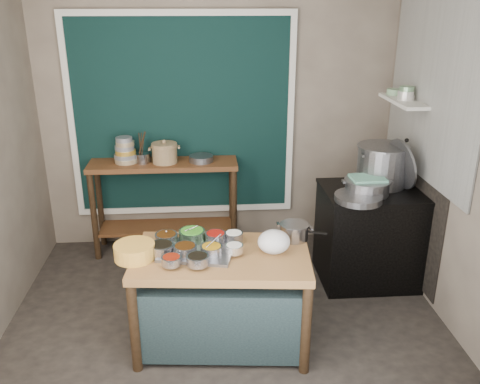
{
  "coord_description": "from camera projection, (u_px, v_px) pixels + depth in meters",
  "views": [
    {
      "loc": [
        -0.15,
        -3.51,
        2.45
      ],
      "look_at": [
        0.13,
        0.25,
        1.01
      ],
      "focal_mm": 38.0,
      "sensor_mm": 36.0,
      "label": 1
    }
  ],
  "objects": [
    {
      "name": "floor",
      "position": [
        226.0,
        319.0,
        4.16
      ],
      "size": [
        3.5,
        3.0,
        0.02
      ],
      "primitive_type": "cube",
      "color": "#302A25",
      "rests_on": "ground"
    },
    {
      "name": "back_wall",
      "position": [
        218.0,
        111.0,
        5.06
      ],
      "size": [
        3.5,
        0.02,
        2.8
      ],
      "primitive_type": "cube",
      "color": "#75695A",
      "rests_on": "floor"
    },
    {
      "name": "right_wall",
      "position": [
        460.0,
        149.0,
        3.78
      ],
      "size": [
        0.02,
        3.0,
        2.8
      ],
      "primitive_type": "cube",
      "color": "#75695A",
      "rests_on": "floor"
    },
    {
      "name": "curtain_panel",
      "position": [
        182.0,
        117.0,
        5.02
      ],
      "size": [
        2.1,
        0.02,
        1.9
      ],
      "primitive_type": "cube",
      "color": "black",
      "rests_on": "back_wall"
    },
    {
      "name": "curtain_frame",
      "position": [
        182.0,
        117.0,
        5.01
      ],
      "size": [
        2.22,
        0.03,
        2.02
      ],
      "primitive_type": null,
      "color": "beige",
      "rests_on": "back_wall"
    },
    {
      "name": "tile_panel",
      "position": [
        434.0,
        77.0,
        4.13
      ],
      "size": [
        0.02,
        1.7,
        1.7
      ],
      "primitive_type": "cube",
      "color": "#B2B2AA",
      "rests_on": "right_wall"
    },
    {
      "name": "soot_patch",
      "position": [
        412.0,
        203.0,
        4.63
      ],
      "size": [
        0.01,
        1.3,
        1.3
      ],
      "primitive_type": "cube",
      "color": "black",
      "rests_on": "right_wall"
    },
    {
      "name": "wall_shelf",
      "position": [
        404.0,
        101.0,
        4.49
      ],
      "size": [
        0.22,
        0.7,
        0.03
      ],
      "primitive_type": "cube",
      "color": "beige",
      "rests_on": "right_wall"
    },
    {
      "name": "prep_table",
      "position": [
        222.0,
        299.0,
        3.74
      ],
      "size": [
        1.31,
        0.83,
        0.75
      ],
      "primitive_type": "cube",
      "rotation": [
        0.0,
        0.0,
        -0.09
      ],
      "color": "brown",
      "rests_on": "floor"
    },
    {
      "name": "back_counter",
      "position": [
        166.0,
        207.0,
        5.14
      ],
      "size": [
        1.45,
        0.4,
        0.95
      ],
      "primitive_type": "cube",
      "color": "#543418",
      "rests_on": "floor"
    },
    {
      "name": "stove_block",
      "position": [
        371.0,
        237.0,
        4.61
      ],
      "size": [
        0.9,
        0.68,
        0.85
      ],
      "primitive_type": "cube",
      "color": "black",
      "rests_on": "floor"
    },
    {
      "name": "stove_top",
      "position": [
        376.0,
        191.0,
        4.46
      ],
      "size": [
        0.92,
        0.69,
        0.03
      ],
      "primitive_type": "cube",
      "color": "black",
      "rests_on": "stove_block"
    },
    {
      "name": "condiment_tray",
      "position": [
        197.0,
        252.0,
        3.62
      ],
      "size": [
        0.58,
        0.47,
        0.02
      ],
      "primitive_type": "cube",
      "rotation": [
        0.0,
        0.0,
        -0.22
      ],
      "color": "gray",
      "rests_on": "prep_table"
    },
    {
      "name": "condiment_bowls",
      "position": [
        193.0,
        245.0,
        3.62
      ],
      "size": [
        0.67,
        0.55,
        0.08
      ],
      "color": "gray",
      "rests_on": "condiment_tray"
    },
    {
      "name": "yellow_basin",
      "position": [
        135.0,
        251.0,
        3.53
      ],
      "size": [
        0.32,
        0.32,
        0.11
      ],
      "primitive_type": "cylinder",
      "rotation": [
        0.0,
        0.0,
        -0.15
      ],
      "color": "#BF8536",
      "rests_on": "prep_table"
    },
    {
      "name": "saucepan",
      "position": [
        294.0,
        231.0,
        3.81
      ],
      "size": [
        0.29,
        0.29,
        0.12
      ],
      "primitive_type": null,
      "rotation": [
        0.0,
        0.0,
        -0.34
      ],
      "color": "gray",
      "rests_on": "prep_table"
    },
    {
      "name": "plastic_bag_a",
      "position": [
        274.0,
        242.0,
        3.6
      ],
      "size": [
        0.27,
        0.24,
        0.17
      ],
      "primitive_type": "ellipsoid",
      "rotation": [
        0.0,
        0.0,
        -0.23
      ],
      "color": "white",
      "rests_on": "prep_table"
    },
    {
      "name": "plastic_bag_b",
      "position": [
        273.0,
        242.0,
        3.62
      ],
      "size": [
        0.22,
        0.19,
        0.16
      ],
      "primitive_type": "ellipsoid",
      "rotation": [
        0.0,
        0.0,
        0.08
      ],
      "color": "white",
      "rests_on": "prep_table"
    },
    {
      "name": "bowl_stack",
      "position": [
        125.0,
        151.0,
        4.93
      ],
      "size": [
        0.23,
        0.23,
        0.25
      ],
      "color": "tan",
      "rests_on": "back_counter"
    },
    {
      "name": "utensil_cup",
      "position": [
        143.0,
        158.0,
        4.94
      ],
      "size": [
        0.17,
        0.17,
        0.09
      ],
      "primitive_type": "cylinder",
      "rotation": [
        0.0,
        0.0,
        0.12
      ],
      "color": "gray",
      "rests_on": "back_counter"
    },
    {
      "name": "ceramic_crock",
      "position": [
        165.0,
        154.0,
        4.92
      ],
      "size": [
        0.29,
        0.29,
        0.17
      ],
      "primitive_type": null,
      "rotation": [
        0.0,
        0.0,
        0.14
      ],
      "color": "#91774F",
      "rests_on": "back_counter"
    },
    {
      "name": "wide_bowl",
      "position": [
        201.0,
        159.0,
        4.98
      ],
      "size": [
        0.31,
        0.31,
        0.06
      ],
      "primitive_type": "cylinder",
      "rotation": [
        0.0,
        0.0,
        -0.38
      ],
      "color": "gray",
      "rests_on": "back_counter"
    },
    {
      "name": "stock_pot",
      "position": [
        382.0,
        165.0,
        4.5
      ],
      "size": [
        0.62,
        0.62,
        0.37
      ],
      "primitive_type": null,
      "rotation": [
        0.0,
        0.0,
        0.42
      ],
      "color": "gray",
      "rests_on": "stove_top"
    },
    {
      "name": "pot_lid",
      "position": [
        402.0,
        164.0,
        4.41
      ],
      "size": [
        0.19,
        0.47,
        0.45
      ],
      "primitive_type": "cylinder",
      "rotation": [
        0.0,
        1.36,
        0.16
      ],
      "color": "gray",
      "rests_on": "stove_top"
    },
    {
      "name": "steamer",
      "position": [
        367.0,
        187.0,
        4.34
      ],
      "size": [
        0.43,
        0.43,
        0.13
      ],
      "primitive_type": null,
      "rotation": [
        0.0,
        0.0,
        -0.06
      ],
      "color": "gray",
      "rests_on": "stove_top"
    },
    {
      "name": "green_cloth",
      "position": [
        368.0,
        178.0,
        4.31
      ],
      "size": [
        0.29,
        0.23,
        0.02
      ],
      "primitive_type": "cube",
      "rotation": [
        0.0,
        0.0,
        0.03
      ],
      "color": "#61A37D",
      "rests_on": "steamer"
    },
    {
      "name": "shallow_pan",
      "position": [
        358.0,
        198.0,
        4.2
      ],
      "size": [
        0.41,
        0.41,
        0.05
      ],
      "primitive_type": "cylinder",
      "rotation": [
        0.0,
        0.0,
        0.03
      ],
      "color": "gray",
      "rests_on": "stove_top"
    },
    {
      "name": "shelf_bowl_stack",
      "position": [
        406.0,
        94.0,
        4.44
      ],
      "size": [
        0.15,
        0.15,
        0.12
      ],
      "color": "silver",
      "rests_on": "wall_shelf"
    },
    {
      "name": "shelf_bowl_green",
      "position": [
        395.0,
        92.0,
        4.69
      ],
      "size": [
        0.18,
        0.18,
        0.05
      ],
      "primitive_type": "cylinder",
      "rotation": [
        0.0,
        0.0,
        0.26
      ],
      "color": "gray",
      "rests_on": "wall_shelf"
    }
  ]
}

